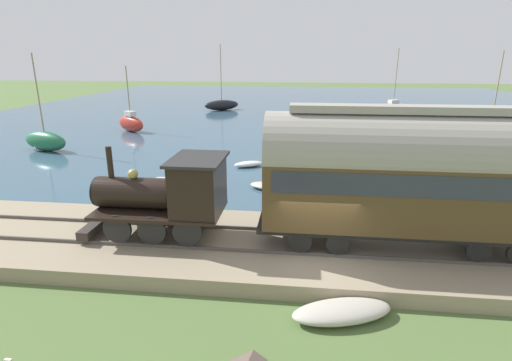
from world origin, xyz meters
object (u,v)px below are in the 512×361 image
object	(u,v)px
rowboat_off_pier	(175,182)
sailboat_green	(45,141)
passenger_coach	(408,172)
beached_dinghy	(342,312)
sailboat_red	(131,123)
rowboat_mid_harbor	(267,186)
rowboat_far_out	(249,164)
sailboat_teal	(488,139)
sailboat_yellow	(393,106)
steam_locomotive	(171,192)
sailboat_black	(222,105)

from	to	relation	value
rowboat_off_pier	sailboat_green	bearing A→B (deg)	85.76
passenger_coach	sailboat_green	bearing A→B (deg)	57.22
beached_dinghy	sailboat_red	bearing A→B (deg)	33.23
rowboat_mid_harbor	beached_dinghy	xyz separation A→B (m)	(-10.83, -2.99, 0.05)
passenger_coach	rowboat_far_out	size ratio (longest dim) A/B	4.72
sailboat_teal	beached_dinghy	size ratio (longest dim) A/B	2.42
sailboat_green	beached_dinghy	world-z (taller)	sailboat_green
sailboat_yellow	rowboat_off_pier	distance (m)	38.84
sailboat_red	rowboat_off_pier	distance (m)	18.05
sailboat_teal	rowboat_mid_harbor	size ratio (longest dim) A/B	3.29
sailboat_yellow	sailboat_red	xyz separation A→B (m)	(-18.51, 27.84, 0.23)
sailboat_teal	sailboat_red	distance (m)	31.22
sailboat_red	rowboat_far_out	xyz separation A→B (m)	(-11.25, -12.72, -0.63)
rowboat_off_pier	rowboat_far_out	bearing A→B (deg)	-13.80
sailboat_teal	beached_dinghy	distance (m)	28.03
sailboat_red	beached_dinghy	xyz separation A→B (m)	(-26.44, -17.32, -0.59)
steam_locomotive	sailboat_teal	distance (m)	28.73
sailboat_black	passenger_coach	bearing A→B (deg)	166.03
rowboat_mid_harbor	sailboat_teal	bearing A→B (deg)	-31.08
rowboat_far_out	sailboat_teal	bearing A→B (deg)	-90.23
sailboat_green	rowboat_mid_harbor	bearing A→B (deg)	-95.29
sailboat_red	rowboat_mid_harbor	xyz separation A→B (m)	(-15.62, -14.33, -0.64)
rowboat_mid_harbor	beached_dinghy	world-z (taller)	beached_dinghy
sailboat_green	sailboat_red	size ratio (longest dim) A/B	1.17
sailboat_black	sailboat_red	xyz separation A→B (m)	(-16.45, 5.42, 0.12)
steam_locomotive	sailboat_yellow	world-z (taller)	sailboat_yellow
sailboat_black	rowboat_off_pier	size ratio (longest dim) A/B	2.63
passenger_coach	sailboat_green	size ratio (longest dim) A/B	1.37
passenger_coach	rowboat_far_out	xyz separation A→B (m)	(11.76, 6.82, -3.07)
steam_locomotive	rowboat_far_out	distance (m)	12.00
sailboat_yellow	sailboat_teal	bearing A→B (deg)	160.48
sailboat_yellow	sailboat_green	distance (m)	41.02
steam_locomotive	passenger_coach	distance (m)	8.04
steam_locomotive	sailboat_yellow	xyz separation A→B (m)	(41.51, -16.29, -1.67)
sailboat_teal	beached_dinghy	world-z (taller)	sailboat_teal
sailboat_yellow	sailboat_teal	xyz separation A→B (m)	(-20.57, -3.31, -0.13)
beached_dinghy	sailboat_black	bearing A→B (deg)	15.52
sailboat_red	beached_dinghy	bearing A→B (deg)	-112.51
sailboat_yellow	rowboat_off_pier	size ratio (longest dim) A/B	2.49
rowboat_off_pier	sailboat_teal	bearing A→B (deg)	-32.64
sailboat_red	rowboat_off_pier	xyz separation A→B (m)	(-15.54, -9.16, -0.64)
rowboat_mid_harbor	passenger_coach	bearing A→B (deg)	-124.79
steam_locomotive	passenger_coach	xyz separation A→B (m)	(0.00, -7.98, 1.01)
sailboat_yellow	rowboat_far_out	distance (m)	33.38
sailboat_red	rowboat_far_out	distance (m)	16.99
sailboat_yellow	sailboat_green	size ratio (longest dim) A/B	1.11
steam_locomotive	rowboat_mid_harbor	xyz separation A→B (m)	(7.39, -2.78, -2.08)
steam_locomotive	rowboat_off_pier	xyz separation A→B (m)	(7.47, 2.40, -2.08)
sailboat_black	sailboat_green	distance (m)	26.30
sailboat_black	steam_locomotive	bearing A→B (deg)	155.18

